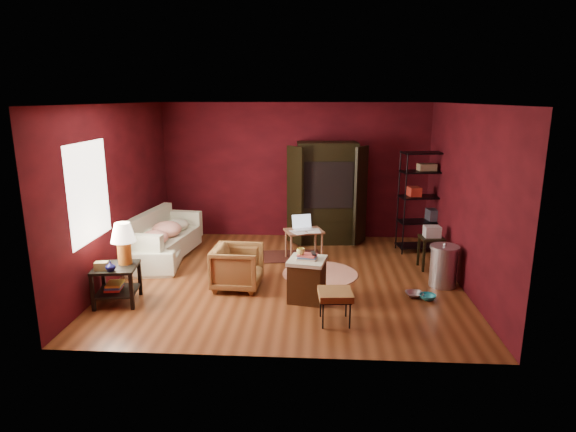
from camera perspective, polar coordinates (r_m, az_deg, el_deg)
name	(u,v)px	position (r m, az deg, el deg)	size (l,w,h in m)	color
room	(285,194)	(7.59, -0.40, 2.57)	(5.54, 5.04, 2.84)	brown
sofa	(161,237)	(9.10, -14.83, -2.42)	(2.09, 0.61, 0.82)	beige
armchair	(237,265)	(7.51, -6.01, -5.81)	(0.72, 0.67, 0.74)	black
pet_bowl_steel	(415,288)	(7.48, 14.78, -8.27)	(0.26, 0.06, 0.26)	#ADAFB4
pet_bowl_turquoise	(428,292)	(7.43, 16.27, -8.63)	(0.24, 0.08, 0.24)	#28A9BA
vase	(111,266)	(7.10, -20.29, -5.62)	(0.14, 0.14, 0.14)	#0B0C39
mug	(301,251)	(6.90, 1.52, -4.14)	(0.12, 0.09, 0.12)	#EFED75
side_table	(120,255)	(7.29, -19.31, -4.43)	(0.66, 0.66, 1.16)	black
sofa_cushions	(162,238)	(9.10, -14.72, -2.57)	(1.00, 1.96, 0.79)	beige
hamper	(307,279)	(7.06, 2.26, -7.43)	(0.60, 0.60, 0.72)	#44250F
footstool	(335,295)	(6.38, 5.62, -9.33)	(0.47, 0.47, 0.44)	black
rug_round	(320,274)	(8.17, 3.81, -6.84)	(1.57, 1.57, 0.01)	beige
rug_oriental	(292,256)	(9.00, 0.50, -4.77)	(1.14, 0.84, 0.01)	#4F1C15
laptop_desk	(304,233)	(8.70, 1.88, -2.05)	(0.77, 0.67, 0.81)	brown
tv_armoire	(327,191)	(9.71, 4.61, 2.96)	(1.60, 0.92, 2.04)	black
wire_shelving	(425,197)	(9.46, 15.96, 2.12)	(0.99, 0.55, 1.92)	black
small_stand	(432,237)	(8.60, 16.66, -2.39)	(0.41, 0.41, 0.76)	black
trash_can	(443,266)	(7.94, 17.93, -5.63)	(0.50, 0.50, 0.71)	silver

